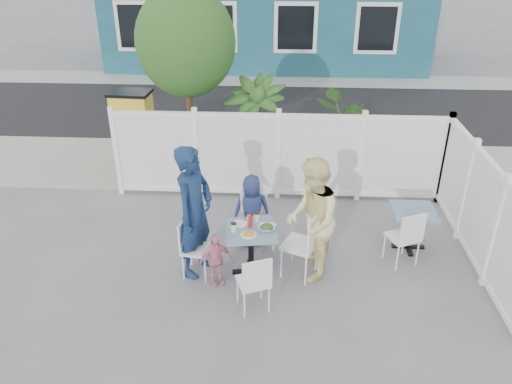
# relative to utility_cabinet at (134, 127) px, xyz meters

# --- Properties ---
(ground) EXTENTS (80.00, 80.00, 0.00)m
(ground) POSITION_rel_utility_cabinet_xyz_m (2.95, -4.00, -0.71)
(ground) COLOR slate
(near_sidewalk) EXTENTS (24.00, 2.60, 0.01)m
(near_sidewalk) POSITION_rel_utility_cabinet_xyz_m (2.95, -0.20, -0.70)
(near_sidewalk) COLOR gray
(near_sidewalk) RESTS_ON ground
(street) EXTENTS (24.00, 5.00, 0.01)m
(street) POSITION_rel_utility_cabinet_xyz_m (2.95, 3.50, -0.70)
(street) COLOR black
(street) RESTS_ON ground
(far_sidewalk) EXTENTS (24.00, 1.60, 0.01)m
(far_sidewalk) POSITION_rel_utility_cabinet_xyz_m (2.95, 6.60, -0.70)
(far_sidewalk) COLOR gray
(far_sidewalk) RESTS_ON ground
(fence_back) EXTENTS (5.86, 0.08, 1.60)m
(fence_back) POSITION_rel_utility_cabinet_xyz_m (3.05, -1.60, 0.08)
(fence_back) COLOR white
(fence_back) RESTS_ON ground
(fence_right) EXTENTS (0.08, 3.66, 1.60)m
(fence_right) POSITION_rel_utility_cabinet_xyz_m (5.95, -3.40, 0.08)
(fence_right) COLOR white
(fence_right) RESTS_ON ground
(tree) EXTENTS (1.80, 1.62, 3.59)m
(tree) POSITION_rel_utility_cabinet_xyz_m (1.35, -0.70, 1.88)
(tree) COLOR #382316
(tree) RESTS_ON ground
(utility_cabinet) EXTENTS (0.79, 0.59, 1.41)m
(utility_cabinet) POSITION_rel_utility_cabinet_xyz_m (0.00, 0.00, 0.00)
(utility_cabinet) COLOR yellow
(utility_cabinet) RESTS_ON ground
(potted_shrub_a) EXTENTS (1.38, 1.38, 2.03)m
(potted_shrub_a) POSITION_rel_utility_cabinet_xyz_m (2.58, -0.90, 0.31)
(potted_shrub_a) COLOR #27471A
(potted_shrub_a) RESTS_ON ground
(potted_shrub_b) EXTENTS (2.01, 2.08, 1.77)m
(potted_shrub_b) POSITION_rel_utility_cabinet_xyz_m (4.51, -1.00, 0.18)
(potted_shrub_b) COLOR #27471A
(potted_shrub_b) RESTS_ON ground
(main_table) EXTENTS (0.77, 0.77, 0.72)m
(main_table) POSITION_rel_utility_cabinet_xyz_m (2.72, -3.92, -0.15)
(main_table) COLOR #415476
(main_table) RESTS_ON ground
(spare_table) EXTENTS (0.64, 0.64, 0.67)m
(spare_table) POSITION_rel_utility_cabinet_xyz_m (5.10, -3.15, -0.19)
(spare_table) COLOR #415476
(spare_table) RESTS_ON ground
(chair_left) EXTENTS (0.43, 0.44, 0.86)m
(chair_left) POSITION_rel_utility_cabinet_xyz_m (1.90, -3.98, -0.21)
(chair_left) COLOR white
(chair_left) RESTS_ON ground
(chair_right) EXTENTS (0.59, 0.60, 1.00)m
(chair_right) POSITION_rel_utility_cabinet_xyz_m (3.48, -3.94, -0.12)
(chair_right) COLOR white
(chair_right) RESTS_ON ground
(chair_back) EXTENTS (0.56, 0.55, 0.94)m
(chair_back) POSITION_rel_utility_cabinet_xyz_m (2.75, -3.20, -0.16)
(chair_back) COLOR white
(chair_back) RESTS_ON ground
(chair_near) EXTENTS (0.49, 0.48, 0.84)m
(chair_near) POSITION_rel_utility_cabinet_xyz_m (2.82, -4.73, -0.22)
(chair_near) COLOR white
(chair_near) RESTS_ON ground
(chair_spare) EXTENTS (0.53, 0.52, 0.89)m
(chair_spare) POSITION_rel_utility_cabinet_xyz_m (4.92, -3.61, -0.19)
(chair_spare) COLOR white
(chair_spare) RESTS_ON ground
(man) EXTENTS (0.68, 0.82, 1.92)m
(man) POSITION_rel_utility_cabinet_xyz_m (1.95, -3.90, 0.25)
(man) COLOR #14284C
(man) RESTS_ON ground
(woman) EXTENTS (0.68, 0.87, 1.77)m
(woman) POSITION_rel_utility_cabinet_xyz_m (3.54, -3.90, 0.18)
(woman) COLOR #F7E64D
(woman) RESTS_ON ground
(boy) EXTENTS (0.62, 0.46, 1.15)m
(boy) POSITION_rel_utility_cabinet_xyz_m (2.68, -3.13, -0.13)
(boy) COLOR navy
(boy) RESTS_ON ground
(toddler) EXTENTS (0.49, 0.39, 0.78)m
(toddler) POSITION_rel_utility_cabinet_xyz_m (2.25, -4.20, -0.32)
(toddler) COLOR pink
(toddler) RESTS_ON ground
(plate_main) EXTENTS (0.22, 0.22, 0.01)m
(plate_main) POSITION_rel_utility_cabinet_xyz_m (2.70, -4.07, 0.02)
(plate_main) COLOR white
(plate_main) RESTS_ON main_table
(plate_side) EXTENTS (0.21, 0.21, 0.01)m
(plate_side) POSITION_rel_utility_cabinet_xyz_m (2.55, -3.79, 0.02)
(plate_side) COLOR white
(plate_side) RESTS_ON main_table
(salad_bowl) EXTENTS (0.23, 0.23, 0.06)m
(salad_bowl) POSITION_rel_utility_cabinet_xyz_m (2.94, -3.92, 0.05)
(salad_bowl) COLOR white
(salad_bowl) RESTS_ON main_table
(coffee_cup_a) EXTENTS (0.08, 0.08, 0.12)m
(coffee_cup_a) POSITION_rel_utility_cabinet_xyz_m (2.49, -3.98, 0.07)
(coffee_cup_a) COLOR beige
(coffee_cup_a) RESTS_ON main_table
(coffee_cup_b) EXTENTS (0.09, 0.09, 0.13)m
(coffee_cup_b) POSITION_rel_utility_cabinet_xyz_m (2.78, -3.71, 0.08)
(coffee_cup_b) COLOR beige
(coffee_cup_b) RESTS_ON main_table
(ketchup_bottle) EXTENTS (0.05, 0.05, 0.18)m
(ketchup_bottle) POSITION_rel_utility_cabinet_xyz_m (2.71, -3.86, 0.11)
(ketchup_bottle) COLOR red
(ketchup_bottle) RESTS_ON main_table
(salt_shaker) EXTENTS (0.03, 0.03, 0.07)m
(salt_shaker) POSITION_rel_utility_cabinet_xyz_m (2.67, -3.66, 0.05)
(salt_shaker) COLOR white
(salt_shaker) RESTS_ON main_table
(pepper_shaker) EXTENTS (0.03, 0.03, 0.07)m
(pepper_shaker) POSITION_rel_utility_cabinet_xyz_m (2.70, -3.67, 0.05)
(pepper_shaker) COLOR black
(pepper_shaker) RESTS_ON main_table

